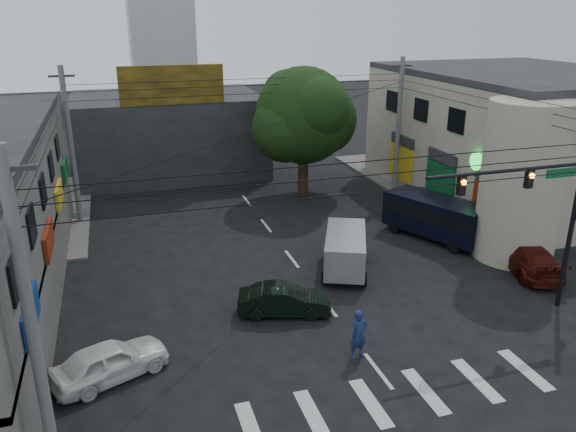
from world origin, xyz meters
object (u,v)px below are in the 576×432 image
utility_pole_near_left (31,325)px  navy_van (435,218)px  traffic_gantry (543,203)px  maroon_sedan (528,258)px  street_tree (304,116)px  white_compact (110,361)px  traffic_officer (359,334)px  utility_pole_far_left (71,147)px  dark_sedan (284,300)px  utility_pole_far_right (398,126)px  silver_minivan (345,252)px

utility_pole_near_left → navy_van: (18.99, 11.89, -3.45)m
traffic_gantry → maroon_sedan: bearing=50.1°
street_tree → white_compact: bearing=-126.4°
traffic_gantry → white_compact: traffic_gantry is taller
traffic_officer → street_tree: bearing=67.6°
utility_pole_near_left → utility_pole_far_left: same height
dark_sedan → utility_pole_far_left: bearing=47.5°
white_compact → maroon_sedan: bearing=-104.6°
navy_van → maroon_sedan: bearing=176.7°
white_compact → navy_van: navy_van is taller
traffic_officer → white_compact: bearing=161.2°
traffic_gantry → white_compact: 17.31m
street_tree → utility_pole_far_right: (6.50, -1.00, -0.87)m
maroon_sedan → navy_van: navy_van is taller
street_tree → dark_sedan: 17.02m
street_tree → navy_van: size_ratio=1.42×
white_compact → silver_minivan: size_ratio=0.89×
street_tree → dark_sedan: size_ratio=2.14×
utility_pole_near_left → maroon_sedan: 22.39m
utility_pole_far_right → navy_van: size_ratio=1.50×
utility_pole_far_right → traffic_officer: size_ratio=4.82×
utility_pole_far_right → traffic_officer: (-10.84, -18.00, -3.65)m
traffic_gantry → dark_sedan: bearing=163.9°
silver_minivan → utility_pole_far_right: bearing=-13.4°
traffic_gantry → dark_sedan: (-9.82, 2.83, -4.20)m
traffic_gantry → utility_pole_near_left: utility_pole_near_left is taller
utility_pole_far_left → utility_pole_far_right: same height
maroon_sedan → silver_minivan: silver_minivan is taller
utility_pole_far_left → utility_pole_far_right: size_ratio=1.00×
dark_sedan → silver_minivan: (4.06, 3.15, 0.32)m
utility_pole_near_left → navy_van: utility_pole_near_left is taller
utility_pole_far_left → navy_van: (18.99, -8.61, -3.45)m
utility_pole_near_left → utility_pole_far_left: (0.00, 20.50, 0.00)m
traffic_officer → dark_sedan: bearing=103.8°
street_tree → traffic_gantry: bearing=-78.0°
silver_minivan → navy_van: size_ratio=0.79×
utility_pole_far_right → utility_pole_near_left: bearing=-135.7°
traffic_gantry → utility_pole_far_right: (2.68, 17.00, -0.23)m
utility_pole_far_left → white_compact: (1.52, -16.59, -3.92)m
silver_minivan → traffic_gantry: bearing=-112.1°
white_compact → maroon_sedan: (19.48, 2.79, 0.02)m
utility_pole_near_left → dark_sedan: 11.32m
utility_pole_far_left → silver_minivan: utility_pole_far_left is taller
traffic_gantry → silver_minivan: 9.16m
utility_pole_near_left → silver_minivan: size_ratio=1.91×
utility_pole_near_left → white_compact: 5.74m
traffic_gantry → white_compact: bearing=178.6°
dark_sedan → traffic_officer: 4.17m
utility_pole_far_left → silver_minivan: 17.11m
street_tree → maroon_sedan: size_ratio=1.69×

